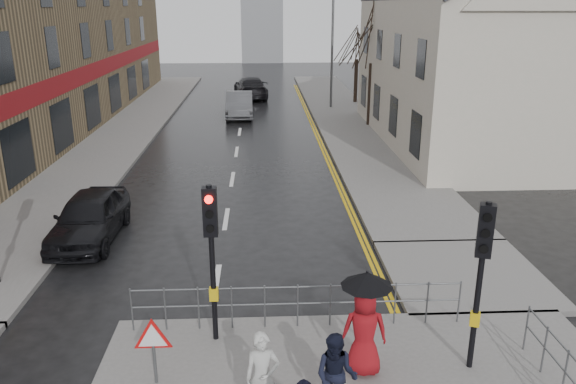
{
  "coord_description": "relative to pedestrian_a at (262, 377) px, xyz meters",
  "views": [
    {
      "loc": [
        1.23,
        -10.09,
        6.83
      ],
      "look_at": [
        1.98,
        5.49,
        1.59
      ],
      "focal_mm": 35.0,
      "sensor_mm": 36.0,
      "label": 1
    }
  ],
  "objects": [
    {
      "name": "pedestrian_a",
      "position": [
        0.0,
        0.0,
        0.0
      ],
      "size": [
        0.6,
        0.41,
        1.61
      ],
      "primitive_type": "imported",
      "rotation": [
        0.0,
        0.0,
        0.04
      ],
      "color": "#B7B8B3",
      "rests_on": "near_pavement"
    },
    {
      "name": "building_left_terrace",
      "position": [
        -13.18,
        24.21,
        4.06
      ],
      "size": [
        8.0,
        42.0,
        10.0
      ],
      "primitive_type": "cube",
      "color": "olive",
      "rests_on": "ground"
    },
    {
      "name": "car_parked",
      "position": [
        -5.18,
        8.18,
        -0.21
      ],
      "size": [
        1.79,
        4.32,
        1.46
      ],
      "primitive_type": "imported",
      "rotation": [
        0.0,
        0.0,
        -0.02
      ],
      "color": "black",
      "rests_on": "ground"
    },
    {
      "name": "car_mid",
      "position": [
        -1.33,
        27.63,
        -0.16
      ],
      "size": [
        1.77,
        4.77,
        1.56
      ],
      "primitive_type": "imported",
      "rotation": [
        0.0,
        0.0,
        0.03
      ],
      "color": "#494B4F",
      "rests_on": "ground"
    },
    {
      "name": "car_far",
      "position": [
        -0.73,
        35.09,
        -0.15
      ],
      "size": [
        2.86,
        5.71,
        1.59
      ],
      "primitive_type": "imported",
      "rotation": [
        0.0,
        0.0,
        3.26
      ],
      "color": "black",
      "rests_on": "ground"
    },
    {
      "name": "building_right_cream",
      "position": [
        10.82,
        20.21,
        3.84
      ],
      "size": [
        9.0,
        16.4,
        10.1
      ],
      "color": "#BDB8A5",
      "rests_on": "ground"
    },
    {
      "name": "tree_near",
      "position": [
        6.32,
        24.21,
        4.19
      ],
      "size": [
        2.4,
        2.4,
        6.58
      ],
      "color": "#2F211A",
      "rests_on": "right_pavement"
    },
    {
      "name": "pavement_bridge_right",
      "position": [
        5.32,
        5.21,
        -0.87
      ],
      "size": [
        4.0,
        4.2,
        0.14
      ],
      "primitive_type": "cube",
      "color": "#605E5B",
      "rests_on": "ground"
    },
    {
      "name": "traffic_signal_near_right",
      "position": [
        4.02,
        1.21,
        1.51
      ],
      "size": [
        0.34,
        0.33,
        3.4
      ],
      "color": "black",
      "rests_on": "near_pavement"
    },
    {
      "name": "street_lamp",
      "position": [
        4.64,
        30.21,
        3.76
      ],
      "size": [
        1.83,
        0.25,
        8.0
      ],
      "color": "#595B5E",
      "rests_on": "right_pavement"
    },
    {
      "name": "pedestrian_with_umbrella",
      "position": [
        1.91,
        1.14,
        0.33
      ],
      "size": [
        0.96,
        0.96,
        2.11
      ],
      "color": "maroon",
      "rests_on": "near_pavement"
    },
    {
      "name": "warning_sign",
      "position": [
        -1.98,
        1.0,
        0.1
      ],
      "size": [
        0.8,
        0.07,
        1.35
      ],
      "color": "#595B5E",
      "rests_on": "near_pavement"
    },
    {
      "name": "guard_railing_front",
      "position": [
        0.77,
        2.81,
        -0.09
      ],
      "size": [
        7.14,
        0.04,
        1.0
      ],
      "color": "#595B5E",
      "rests_on": "near_pavement"
    },
    {
      "name": "traffic_signal_near_left",
      "position": [
        -0.98,
        2.41,
        1.51
      ],
      "size": [
        0.28,
        0.27,
        3.4
      ],
      "color": "black",
      "rests_on": "near_pavement"
    },
    {
      "name": "right_pavement",
      "position": [
        5.32,
        27.21,
        -0.87
      ],
      "size": [
        4.0,
        40.0,
        0.14
      ],
      "primitive_type": "cube",
      "color": "#605E5B",
      "rests_on": "ground"
    },
    {
      "name": "ground",
      "position": [
        -1.18,
        2.21,
        -0.94
      ],
      "size": [
        120.0,
        120.0,
        0.0
      ],
      "primitive_type": "plane",
      "color": "black",
      "rests_on": "ground"
    },
    {
      "name": "left_pavement",
      "position": [
        -7.68,
        25.21,
        -0.87
      ],
      "size": [
        4.0,
        44.0,
        0.14
      ],
      "primitive_type": "cube",
      "color": "#605E5B",
      "rests_on": "ground"
    },
    {
      "name": "pedestrian_b",
      "position": [
        1.23,
        0.0,
        -0.04
      ],
      "size": [
        0.9,
        0.81,
        1.54
      ],
      "primitive_type": "imported",
      "rotation": [
        0.0,
        0.0,
        -0.36
      ],
      "color": "black",
      "rests_on": "near_pavement"
    },
    {
      "name": "tree_far",
      "position": [
        6.82,
        32.21,
        3.48
      ],
      "size": [
        2.4,
        2.4,
        5.64
      ],
      "color": "#2F211A",
      "rests_on": "right_pavement"
    }
  ]
}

